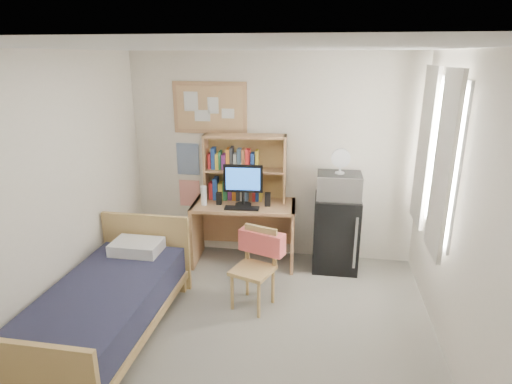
% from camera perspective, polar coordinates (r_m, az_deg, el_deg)
% --- Properties ---
extents(floor, '(3.60, 4.20, 0.02)m').
position_cam_1_polar(floor, '(4.11, -2.14, -20.72)').
color(floor, gray).
rests_on(floor, ground).
extents(ceiling, '(3.60, 4.20, 0.02)m').
position_cam_1_polar(ceiling, '(3.22, -2.70, 18.68)').
color(ceiling, white).
rests_on(ceiling, wall_back).
extents(wall_back, '(3.60, 0.04, 2.60)m').
position_cam_1_polar(wall_back, '(5.43, 2.08, 4.52)').
color(wall_back, white).
rests_on(wall_back, floor).
extents(wall_left, '(0.04, 4.20, 2.60)m').
position_cam_1_polar(wall_left, '(4.19, -27.31, -1.62)').
color(wall_left, white).
rests_on(wall_left, floor).
extents(wall_right, '(0.04, 4.20, 2.60)m').
position_cam_1_polar(wall_right, '(3.57, 27.30, -4.76)').
color(wall_right, white).
rests_on(wall_right, floor).
extents(window_unit, '(0.10, 1.40, 1.70)m').
position_cam_1_polar(window_unit, '(4.58, 22.91, 4.44)').
color(window_unit, white).
rests_on(window_unit, wall_right).
extents(curtain_left, '(0.04, 0.55, 1.70)m').
position_cam_1_polar(curtain_left, '(4.20, 23.70, 3.21)').
color(curtain_left, silver).
rests_on(curtain_left, wall_right).
extents(curtain_right, '(0.04, 0.55, 1.70)m').
position_cam_1_polar(curtain_right, '(4.96, 21.56, 5.52)').
color(curtain_right, silver).
rests_on(curtain_right, wall_right).
extents(bulletin_board, '(0.94, 0.03, 0.64)m').
position_cam_1_polar(bulletin_board, '(5.46, -6.17, 11.11)').
color(bulletin_board, tan).
rests_on(bulletin_board, wall_back).
extents(poster_wave, '(0.30, 0.01, 0.42)m').
position_cam_1_polar(poster_wave, '(5.68, -9.06, 4.37)').
color(poster_wave, '#244B92').
rests_on(poster_wave, wall_back).
extents(poster_japan, '(0.28, 0.01, 0.36)m').
position_cam_1_polar(poster_japan, '(5.80, -8.83, -0.15)').
color(poster_japan, '#EE3D2A').
rests_on(poster_japan, wall_back).
extents(desk, '(1.31, 0.71, 0.79)m').
position_cam_1_polar(desk, '(5.45, -1.59, -5.47)').
color(desk, tan).
rests_on(desk, floor).
extents(desk_chair, '(0.54, 0.54, 0.85)m').
position_cam_1_polar(desk_chair, '(4.50, -0.44, -10.32)').
color(desk_chair, tan).
rests_on(desk_chair, floor).
extents(mini_fridge, '(0.55, 0.55, 0.92)m').
position_cam_1_polar(mini_fridge, '(5.38, 10.61, -5.34)').
color(mini_fridge, black).
rests_on(mini_fridge, floor).
extents(bed, '(0.98, 1.94, 0.53)m').
position_cam_1_polar(bed, '(4.36, -19.49, -14.96)').
color(bed, '#1B1D32').
rests_on(bed, floor).
extents(hutch, '(1.03, 0.32, 0.83)m').
position_cam_1_polar(hutch, '(5.32, -1.46, 3.21)').
color(hutch, tan).
rests_on(hutch, desk).
extents(monitor, '(0.48, 0.07, 0.51)m').
position_cam_1_polar(monitor, '(5.17, -1.73, 0.88)').
color(monitor, black).
rests_on(monitor, desk).
extents(keyboard, '(0.42, 0.16, 0.02)m').
position_cam_1_polar(keyboard, '(5.11, -1.90, -2.18)').
color(keyboard, black).
rests_on(keyboard, desk).
extents(speaker_left, '(0.07, 0.07, 0.15)m').
position_cam_1_polar(speaker_left, '(5.27, -4.95, -0.86)').
color(speaker_left, black).
rests_on(speaker_left, desk).
extents(speaker_right, '(0.07, 0.07, 0.17)m').
position_cam_1_polar(speaker_right, '(5.19, 1.57, -1.00)').
color(speaker_right, black).
rests_on(speaker_right, desk).
extents(water_bottle, '(0.07, 0.07, 0.24)m').
position_cam_1_polar(water_bottle, '(5.25, -6.98, -0.48)').
color(water_bottle, white).
rests_on(water_bottle, desk).
extents(hoodie, '(0.52, 0.31, 0.24)m').
position_cam_1_polar(hoodie, '(4.56, 0.79, -6.68)').
color(hoodie, '#F3625C').
rests_on(hoodie, desk_chair).
extents(microwave, '(0.52, 0.40, 0.30)m').
position_cam_1_polar(microwave, '(5.16, 11.00, 0.83)').
color(microwave, silver).
rests_on(microwave, mini_fridge).
extents(desk_fan, '(0.22, 0.22, 0.27)m').
position_cam_1_polar(desk_fan, '(5.08, 11.19, 3.92)').
color(desk_fan, white).
rests_on(desk_fan, microwave).
extents(pillow, '(0.52, 0.36, 0.12)m').
position_cam_1_polar(pillow, '(4.78, -15.61, -7.05)').
color(pillow, white).
rests_on(pillow, bed).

